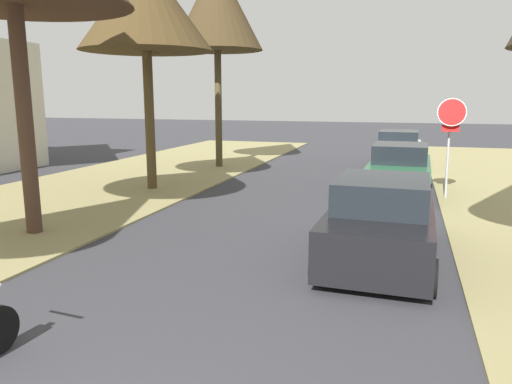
{
  "coord_description": "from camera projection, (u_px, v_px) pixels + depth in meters",
  "views": [
    {
      "loc": [
        2.62,
        -1.67,
        3.0
      ],
      "look_at": [
        -0.05,
        6.99,
        1.24
      ],
      "focal_mm": 34.22,
      "sensor_mm": 36.0,
      "label": 1
    }
  ],
  "objects": [
    {
      "name": "parked_sedan_green",
      "position": [
        400.0,
        170.0,
        15.51
      ],
      "size": [
        2.05,
        4.45,
        1.57
      ],
      "color": "#28663D",
      "rests_on": "ground"
    },
    {
      "name": "parked_sedan_white",
      "position": [
        398.0,
        150.0,
        21.59
      ],
      "size": [
        2.05,
        4.45,
        1.57
      ],
      "color": "white",
      "rests_on": "ground"
    },
    {
      "name": "stop_sign_far",
      "position": [
        451.0,
        127.0,
        14.18
      ],
      "size": [
        0.81,
        0.57,
        2.94
      ],
      "color": "#9EA0A5",
      "rests_on": "grass_verge_right"
    },
    {
      "name": "street_tree_left_far",
      "position": [
        217.0,
        6.0,
        19.98
      ],
      "size": [
        3.78,
        3.78,
        8.44
      ],
      "color": "#4C3F26",
      "rests_on": "grass_verge_left"
    },
    {
      "name": "street_tree_left_mid_b",
      "position": [
        145.0,
        4.0,
        15.07
      ],
      "size": [
        4.19,
        4.19,
        7.24
      ],
      "color": "brown",
      "rests_on": "grass_verge_left"
    },
    {
      "name": "parked_sedan_black",
      "position": [
        382.0,
        221.0,
        9.12
      ],
      "size": [
        2.05,
        4.45,
        1.57
      ],
      "color": "black",
      "rests_on": "ground"
    }
  ]
}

